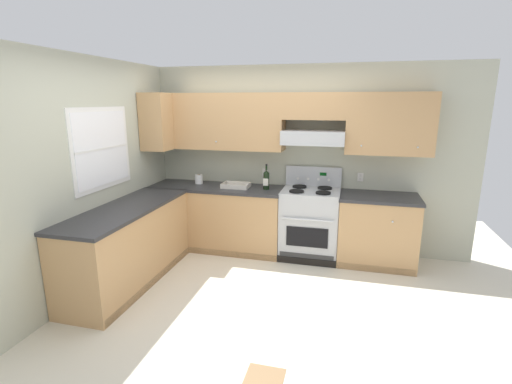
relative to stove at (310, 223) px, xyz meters
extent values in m
plane|color=beige|center=(-0.70, -1.25, -0.48)|extent=(7.04, 7.04, 0.00)
cube|color=olive|center=(-0.06, -2.43, -0.48)|extent=(0.30, 0.30, 0.01)
cube|color=#B7BAA3|center=(-0.24, 0.37, 0.80)|extent=(4.68, 0.12, 2.55)
cube|color=tan|center=(-1.29, 0.13, 1.32)|extent=(1.78, 0.34, 0.76)
cube|color=tan|center=(0.92, 0.13, 1.32)|extent=(1.05, 0.34, 0.76)
cube|color=tan|center=(0.00, 0.13, 1.53)|extent=(0.80, 0.34, 0.34)
cube|color=#B7BABC|center=(0.00, 0.09, 1.14)|extent=(0.80, 0.46, 0.17)
cube|color=#B7BABC|center=(0.00, -0.13, 1.07)|extent=(0.80, 0.03, 0.04)
sphere|color=silver|center=(-1.29, -0.05, 1.06)|extent=(0.02, 0.02, 0.02)
sphere|color=silver|center=(0.60, -0.05, 1.06)|extent=(0.02, 0.02, 0.02)
sphere|color=silver|center=(1.25, -0.05, 1.06)|extent=(0.02, 0.02, 0.02)
cube|color=silver|center=(-0.69, 0.29, 0.60)|extent=(0.08, 0.01, 0.12)
cube|color=silver|center=(-0.69, 0.29, 0.62)|extent=(0.03, 0.00, 0.03)
cube|color=silver|center=(-0.69, 0.29, 0.58)|extent=(0.03, 0.00, 0.03)
cube|color=silver|center=(0.63, 0.29, 0.60)|extent=(0.08, 0.01, 0.12)
cube|color=silver|center=(0.63, 0.29, 0.62)|extent=(0.03, 0.00, 0.03)
cube|color=silver|center=(0.63, 0.29, 0.58)|extent=(0.03, 0.00, 0.03)
cube|color=#B7BAA3|center=(-2.32, -1.15, 0.80)|extent=(0.12, 4.00, 2.55)
cube|color=white|center=(-2.27, -1.16, 1.07)|extent=(0.04, 1.00, 0.92)
cube|color=white|center=(-2.25, -1.16, 1.07)|extent=(0.01, 0.90, 0.82)
cube|color=white|center=(-2.25, -1.16, 1.07)|extent=(0.01, 0.90, 0.02)
cube|color=tan|center=(-2.08, -0.05, 1.32)|extent=(0.34, 0.64, 0.76)
cube|color=tan|center=(-1.31, -0.01, -0.04)|extent=(1.85, 0.61, 0.87)
cube|color=#2D2D30|center=(-1.31, -0.01, 0.41)|extent=(1.87, 0.63, 0.04)
cube|color=tan|center=(0.87, -0.01, -0.04)|extent=(0.96, 0.61, 0.87)
cube|color=#2D2D30|center=(0.87, -0.01, 0.41)|extent=(0.99, 0.63, 0.04)
cube|color=black|center=(-0.44, -0.28, -0.43)|extent=(3.54, 0.06, 0.09)
sphere|color=silver|center=(-1.68, -0.33, 0.20)|extent=(0.03, 0.03, 0.03)
sphere|color=silver|center=(1.01, -0.33, 0.20)|extent=(0.03, 0.03, 0.03)
cube|color=tan|center=(-1.95, -1.26, -0.04)|extent=(0.61, 1.89, 0.87)
cube|color=#2D2D30|center=(-1.95, -1.26, 0.41)|extent=(0.63, 1.91, 0.04)
cube|color=black|center=(-1.67, -1.26, -0.43)|extent=(0.06, 1.85, 0.09)
cube|color=#B7BABC|center=(0.00, 0.00, -0.02)|extent=(0.76, 0.58, 0.91)
cube|color=black|center=(0.00, -0.30, -0.10)|extent=(0.53, 0.01, 0.26)
cylinder|color=silver|center=(0.00, -0.32, 0.14)|extent=(0.65, 0.02, 0.02)
cube|color=#333333|center=(0.00, -0.30, -0.38)|extent=(0.70, 0.01, 0.11)
cube|color=#B7BABC|center=(0.00, 0.00, 0.44)|extent=(0.76, 0.58, 0.02)
cube|color=#B7BABC|center=(0.00, 0.27, 0.58)|extent=(0.76, 0.04, 0.29)
cube|color=#053F0C|center=(0.13, 0.25, 0.63)|extent=(0.09, 0.01, 0.04)
cylinder|color=black|center=(-0.17, -0.14, 0.46)|extent=(0.19, 0.19, 0.02)
cylinder|color=black|center=(-0.17, -0.14, 0.45)|extent=(0.07, 0.07, 0.01)
cylinder|color=black|center=(0.17, -0.14, 0.46)|extent=(0.19, 0.19, 0.02)
cylinder|color=black|center=(0.17, -0.14, 0.45)|extent=(0.07, 0.07, 0.01)
cylinder|color=black|center=(-0.17, 0.14, 0.46)|extent=(0.19, 0.19, 0.02)
cylinder|color=black|center=(-0.17, 0.14, 0.45)|extent=(0.07, 0.07, 0.01)
cylinder|color=black|center=(0.17, 0.14, 0.46)|extent=(0.19, 0.19, 0.02)
cylinder|color=black|center=(0.17, 0.14, 0.45)|extent=(0.07, 0.07, 0.01)
cylinder|color=white|center=(-0.21, 0.25, 0.55)|extent=(0.04, 0.02, 0.04)
cylinder|color=white|center=(-0.07, 0.25, 0.55)|extent=(0.04, 0.02, 0.04)
cylinder|color=white|center=(0.07, 0.25, 0.55)|extent=(0.04, 0.02, 0.04)
cylinder|color=white|center=(0.21, 0.25, 0.55)|extent=(0.04, 0.02, 0.04)
cylinder|color=black|center=(-0.60, -0.01, 0.54)|extent=(0.08, 0.08, 0.22)
cone|color=black|center=(-0.60, -0.01, 0.67)|extent=(0.08, 0.08, 0.04)
cylinder|color=black|center=(-0.60, -0.01, 0.73)|extent=(0.03, 0.03, 0.09)
cylinder|color=black|center=(-0.60, -0.01, 0.77)|extent=(0.03, 0.03, 0.02)
cube|color=silver|center=(-0.60, -0.05, 0.54)|extent=(0.07, 0.00, 0.10)
cube|color=beige|center=(-1.03, -0.01, 0.44)|extent=(0.30, 0.21, 0.02)
cube|color=beige|center=(-1.03, -0.13, 0.46)|extent=(0.37, 0.01, 0.06)
cube|color=beige|center=(-1.03, 0.12, 0.46)|extent=(0.37, 0.01, 0.06)
cube|color=beige|center=(-1.21, -0.01, 0.46)|extent=(0.01, 0.23, 0.06)
cube|color=beige|center=(-0.85, -0.01, 0.46)|extent=(0.01, 0.23, 0.06)
cylinder|color=white|center=(-1.63, 0.09, 0.50)|extent=(0.11, 0.11, 0.13)
cylinder|color=#9E7A51|center=(-1.63, 0.09, 0.56)|extent=(0.04, 0.04, 0.01)
camera|label=1|loc=(0.47, -4.79, 1.60)|focal=26.07mm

